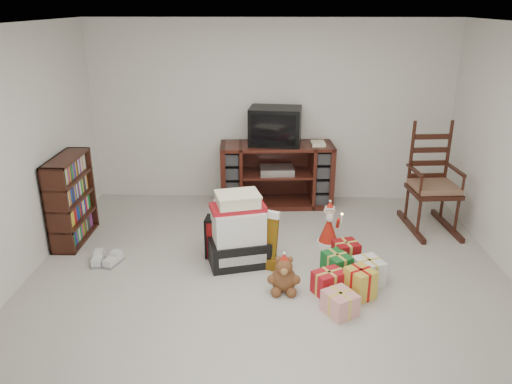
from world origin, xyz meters
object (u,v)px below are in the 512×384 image
(tv_stand, at_px, (277,175))
(red_suitcase, at_px, (223,237))
(teddy_bear, at_px, (284,276))
(gift_cluster, at_px, (347,275))
(santa_figurine, at_px, (329,227))
(sneaker_pair, at_px, (106,260))
(bookshelf, at_px, (71,201))
(rocking_chair, at_px, (431,191))
(mrs_claus_figurine, at_px, (216,229))
(gift_pile, at_px, (238,234))
(crt_television, at_px, (275,126))

(tv_stand, height_order, red_suitcase, tv_stand)
(teddy_bear, distance_m, gift_cluster, 0.64)
(santa_figurine, bearing_deg, sneaker_pair, -166.98)
(bookshelf, xyz_separation_m, red_suitcase, (1.82, -0.38, -0.26))
(tv_stand, distance_m, rocking_chair, 2.04)
(sneaker_pair, bearing_deg, mrs_claus_figurine, 24.33)
(red_suitcase, distance_m, mrs_claus_figurine, 0.26)
(gift_pile, distance_m, teddy_bear, 0.76)
(santa_figurine, distance_m, sneaker_pair, 2.55)
(mrs_claus_figurine, relative_size, gift_cluster, 0.53)
(santa_figurine, xyz_separation_m, sneaker_pair, (-2.48, -0.57, -0.16))
(bookshelf, bearing_deg, sneaker_pair, -47.40)
(gift_cluster, distance_m, crt_television, 2.51)
(mrs_claus_figurine, relative_size, sneaker_pair, 1.75)
(rocking_chair, relative_size, gift_pile, 1.74)
(mrs_claus_figurine, bearing_deg, red_suitcase, -65.57)
(bookshelf, height_order, rocking_chair, rocking_chair)
(santa_figurine, distance_m, crt_television, 1.66)
(red_suitcase, relative_size, crt_television, 0.76)
(gift_cluster, bearing_deg, santa_figurine, 94.82)
(bookshelf, xyz_separation_m, santa_figurine, (3.03, -0.03, -0.29))
(gift_cluster, bearing_deg, gift_pile, 157.41)
(red_suitcase, height_order, teddy_bear, red_suitcase)
(mrs_claus_figurine, bearing_deg, teddy_bear, -50.56)
(rocking_chair, xyz_separation_m, santa_figurine, (-1.32, -0.54, -0.26))
(red_suitcase, xyz_separation_m, mrs_claus_figurine, (-0.11, 0.23, -0.02))
(bookshelf, height_order, gift_cluster, bookshelf)
(bookshelf, bearing_deg, tv_stand, 26.12)
(red_suitcase, xyz_separation_m, sneaker_pair, (-1.27, -0.21, -0.19))
(santa_figurine, bearing_deg, teddy_bear, -117.40)
(tv_stand, distance_m, santa_figurine, 1.38)
(red_suitcase, bearing_deg, bookshelf, 172.20)
(bookshelf, bearing_deg, gift_pile, -14.62)
(rocking_chair, distance_m, red_suitcase, 2.69)
(bookshelf, distance_m, rocking_chair, 4.38)
(rocking_chair, height_order, red_suitcase, rocking_chair)
(mrs_claus_figurine, height_order, crt_television, crt_television)
(tv_stand, height_order, gift_pile, tv_stand)
(rocking_chair, height_order, mrs_claus_figurine, rocking_chair)
(red_suitcase, relative_size, gift_cluster, 0.50)
(red_suitcase, bearing_deg, mrs_claus_figurine, 118.55)
(bookshelf, distance_m, mrs_claus_figurine, 1.74)
(tv_stand, xyz_separation_m, bookshelf, (-2.42, -1.19, 0.06))
(crt_television, bearing_deg, bookshelf, -147.31)
(red_suitcase, height_order, mrs_claus_figurine, mrs_claus_figurine)
(crt_television, bearing_deg, teddy_bear, -81.82)
(bookshelf, distance_m, santa_figurine, 3.04)
(bookshelf, xyz_separation_m, gift_cluster, (3.11, -0.98, -0.36))
(teddy_bear, bearing_deg, mrs_claus_figurine, 129.44)
(crt_television, bearing_deg, red_suitcase, -103.85)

